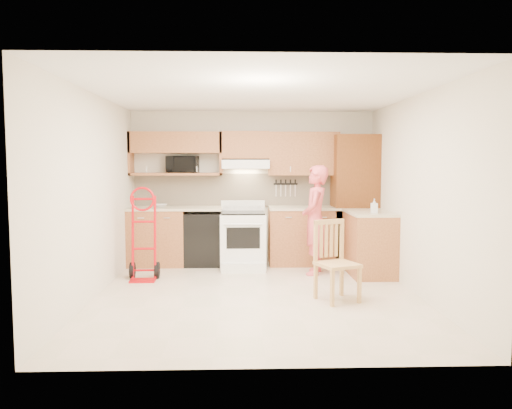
{
  "coord_description": "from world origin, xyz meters",
  "views": [
    {
      "loc": [
        -0.22,
        -6.19,
        1.66
      ],
      "look_at": [
        0.0,
        0.5,
        1.1
      ],
      "focal_mm": 35.43,
      "sensor_mm": 36.0,
      "label": 1
    }
  ],
  "objects_px": {
    "microwave": "(183,164)",
    "person": "(315,220)",
    "range": "(243,235)",
    "dining_chair": "(337,261)",
    "hand_truck": "(143,238)"
  },
  "relations": [
    {
      "from": "range",
      "to": "dining_chair",
      "type": "bearing_deg",
      "value": -60.15
    },
    {
      "from": "person",
      "to": "dining_chair",
      "type": "height_order",
      "value": "person"
    },
    {
      "from": "hand_truck",
      "to": "microwave",
      "type": "bearing_deg",
      "value": 68.36
    },
    {
      "from": "range",
      "to": "hand_truck",
      "type": "relative_size",
      "value": 0.88
    },
    {
      "from": "range",
      "to": "dining_chair",
      "type": "xyz_separation_m",
      "value": [
        1.11,
        -1.94,
        -0.04
      ]
    },
    {
      "from": "microwave",
      "to": "range",
      "type": "height_order",
      "value": "microwave"
    },
    {
      "from": "person",
      "to": "range",
      "type": "bearing_deg",
      "value": -99.34
    },
    {
      "from": "microwave",
      "to": "person",
      "type": "bearing_deg",
      "value": -18.94
    },
    {
      "from": "microwave",
      "to": "person",
      "type": "relative_size",
      "value": 0.31
    },
    {
      "from": "microwave",
      "to": "hand_truck",
      "type": "distance_m",
      "value": 1.64
    },
    {
      "from": "microwave",
      "to": "dining_chair",
      "type": "bearing_deg",
      "value": -44.35
    },
    {
      "from": "microwave",
      "to": "dining_chair",
      "type": "distance_m",
      "value": 3.36
    },
    {
      "from": "microwave",
      "to": "person",
      "type": "distance_m",
      "value": 2.37
    },
    {
      "from": "person",
      "to": "dining_chair",
      "type": "bearing_deg",
      "value": 15.18
    },
    {
      "from": "person",
      "to": "hand_truck",
      "type": "relative_size",
      "value": 1.36
    }
  ]
}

